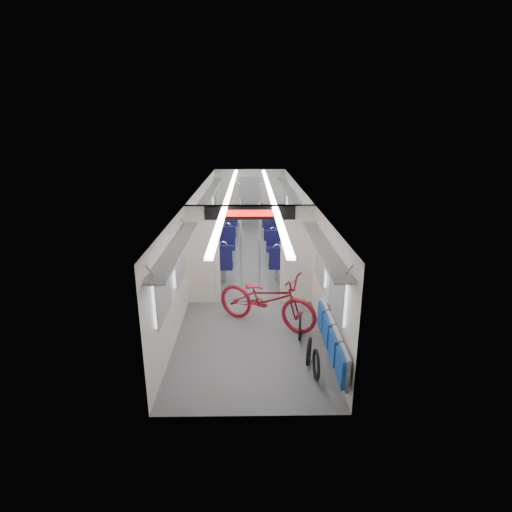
{
  "coord_description": "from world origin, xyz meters",
  "views": [
    {
      "loc": [
        0.01,
        -10.73,
        3.94
      ],
      "look_at": [
        0.14,
        -1.97,
        1.11
      ],
      "focal_mm": 28.0,
      "sensor_mm": 36.0,
      "label": 1
    }
  ],
  "objects_px": {
    "seat_bay_far_left": "(224,226)",
    "stanchion_far_left": "(240,219)",
    "bike_hoop_a": "(316,366)",
    "seat_bay_near_left": "(218,251)",
    "bike_hoop_c": "(300,329)",
    "stanchion_near_left": "(241,244)",
    "bicycle": "(266,299)",
    "bike_hoop_b": "(309,353)",
    "stanchion_far_right": "(260,220)",
    "stanchion_near_right": "(260,249)",
    "seat_bay_near_right": "(283,253)",
    "seat_bay_far_right": "(276,227)",
    "flip_bench": "(332,339)"
  },
  "relations": [
    {
      "from": "stanchion_near_left",
      "to": "stanchion_far_right",
      "type": "relative_size",
      "value": 1.0
    },
    {
      "from": "seat_bay_near_left",
      "to": "stanchion_far_left",
      "type": "distance_m",
      "value": 1.74
    },
    {
      "from": "stanchion_near_right",
      "to": "seat_bay_near_right",
      "type": "bearing_deg",
      "value": 67.51
    },
    {
      "from": "seat_bay_near_right",
      "to": "stanchion_far_right",
      "type": "relative_size",
      "value": 0.83
    },
    {
      "from": "bike_hoop_c",
      "to": "stanchion_near_left",
      "type": "xyz_separation_m",
      "value": [
        -1.19,
        2.72,
        0.92
      ]
    },
    {
      "from": "flip_bench",
      "to": "bike_hoop_b",
      "type": "height_order",
      "value": "flip_bench"
    },
    {
      "from": "seat_bay_near_left",
      "to": "stanchion_far_right",
      "type": "xyz_separation_m",
      "value": [
        1.24,
        1.34,
        0.59
      ]
    },
    {
      "from": "seat_bay_near_right",
      "to": "stanchion_far_left",
      "type": "bearing_deg",
      "value": 127.57
    },
    {
      "from": "seat_bay_near_left",
      "to": "seat_bay_far_left",
      "type": "distance_m",
      "value": 3.13
    },
    {
      "from": "stanchion_near_left",
      "to": "stanchion_far_right",
      "type": "height_order",
      "value": "same"
    },
    {
      "from": "bicycle",
      "to": "stanchion_far_right",
      "type": "bearing_deg",
      "value": 29.31
    },
    {
      "from": "seat_bay_far_right",
      "to": "stanchion_near_right",
      "type": "height_order",
      "value": "stanchion_near_right"
    },
    {
      "from": "bike_hoop_c",
      "to": "stanchion_far_right",
      "type": "relative_size",
      "value": 0.22
    },
    {
      "from": "seat_bay_near_right",
      "to": "stanchion_near_left",
      "type": "bearing_deg",
      "value": -132.97
    },
    {
      "from": "bicycle",
      "to": "seat_bay_near_left",
      "type": "bearing_deg",
      "value": 49.17
    },
    {
      "from": "bike_hoop_b",
      "to": "stanchion_far_right",
      "type": "xyz_separation_m",
      "value": [
        -0.71,
        6.27,
        0.92
      ]
    },
    {
      "from": "seat_bay_far_left",
      "to": "stanchion_far_right",
      "type": "height_order",
      "value": "stanchion_far_right"
    },
    {
      "from": "seat_bay_near_left",
      "to": "bike_hoop_a",
      "type": "bearing_deg",
      "value": -69.55
    },
    {
      "from": "stanchion_near_right",
      "to": "stanchion_far_right",
      "type": "relative_size",
      "value": 1.0
    },
    {
      "from": "seat_bay_near_right",
      "to": "stanchion_near_left",
      "type": "xyz_separation_m",
      "value": [
        -1.17,
        -1.25,
        0.63
      ]
    },
    {
      "from": "seat_bay_near_right",
      "to": "stanchion_near_right",
      "type": "height_order",
      "value": "stanchion_near_right"
    },
    {
      "from": "bicycle",
      "to": "stanchion_near_left",
      "type": "bearing_deg",
      "value": 44.05
    },
    {
      "from": "flip_bench",
      "to": "seat_bay_far_left",
      "type": "height_order",
      "value": "seat_bay_far_left"
    },
    {
      "from": "bike_hoop_c",
      "to": "stanchion_far_right",
      "type": "bearing_deg",
      "value": 96.89
    },
    {
      "from": "bike_hoop_a",
      "to": "seat_bay_far_right",
      "type": "xyz_separation_m",
      "value": [
        -0.13,
        8.24,
        0.33
      ]
    },
    {
      "from": "seat_bay_far_left",
      "to": "seat_bay_far_right",
      "type": "distance_m",
      "value": 1.89
    },
    {
      "from": "bike_hoop_c",
      "to": "stanchion_near_right",
      "type": "bearing_deg",
      "value": 107.9
    },
    {
      "from": "seat_bay_far_left",
      "to": "stanchion_far_left",
      "type": "xyz_separation_m",
      "value": [
        0.62,
        -1.61,
        0.61
      ]
    },
    {
      "from": "bike_hoop_a",
      "to": "bike_hoop_c",
      "type": "relative_size",
      "value": 1.02
    },
    {
      "from": "seat_bay_near_right",
      "to": "bike_hoop_b",
      "type": "bearing_deg",
      "value": -89.08
    },
    {
      "from": "bicycle",
      "to": "bike_hoop_c",
      "type": "height_order",
      "value": "bicycle"
    },
    {
      "from": "seat_bay_near_left",
      "to": "stanchion_far_left",
      "type": "relative_size",
      "value": 0.96
    },
    {
      "from": "seat_bay_far_right",
      "to": "stanchion_near_left",
      "type": "xyz_separation_m",
      "value": [
        -1.17,
        -4.23,
        0.59
      ]
    },
    {
      "from": "bike_hoop_a",
      "to": "bike_hoop_b",
      "type": "bearing_deg",
      "value": 97.23
    },
    {
      "from": "bike_hoop_b",
      "to": "stanchion_near_left",
      "type": "height_order",
      "value": "stanchion_near_left"
    },
    {
      "from": "seat_bay_far_left",
      "to": "stanchion_far_left",
      "type": "relative_size",
      "value": 0.89
    },
    {
      "from": "seat_bay_far_left",
      "to": "seat_bay_far_right",
      "type": "relative_size",
      "value": 0.92
    },
    {
      "from": "bike_hoop_a",
      "to": "stanchion_near_left",
      "type": "relative_size",
      "value": 0.23
    },
    {
      "from": "seat_bay_far_right",
      "to": "stanchion_far_right",
      "type": "xyz_separation_m",
      "value": [
        -0.63,
        -1.54,
        0.59
      ]
    },
    {
      "from": "bike_hoop_b",
      "to": "seat_bay_near_left",
      "type": "height_order",
      "value": "seat_bay_near_left"
    },
    {
      "from": "bike_hoop_a",
      "to": "seat_bay_far_right",
      "type": "height_order",
      "value": "seat_bay_far_right"
    },
    {
      "from": "flip_bench",
      "to": "stanchion_near_left",
      "type": "height_order",
      "value": "stanchion_near_left"
    },
    {
      "from": "stanchion_near_right",
      "to": "stanchion_far_right",
      "type": "xyz_separation_m",
      "value": [
        0.08,
        3.15,
        0.0
      ]
    },
    {
      "from": "seat_bay_near_left",
      "to": "seat_bay_far_left",
      "type": "bearing_deg",
      "value": 90.0
    },
    {
      "from": "bike_hoop_b",
      "to": "stanchion_far_left",
      "type": "height_order",
      "value": "stanchion_far_left"
    },
    {
      "from": "bike_hoop_b",
      "to": "stanchion_far_right",
      "type": "relative_size",
      "value": 0.22
    },
    {
      "from": "bike_hoop_c",
      "to": "seat_bay_far_right",
      "type": "height_order",
      "value": "seat_bay_far_right"
    },
    {
      "from": "bike_hoop_b",
      "to": "stanchion_far_left",
      "type": "xyz_separation_m",
      "value": [
        -1.33,
        6.46,
        0.92
      ]
    },
    {
      "from": "bike_hoop_a",
      "to": "seat_bay_near_left",
      "type": "distance_m",
      "value": 5.74
    },
    {
      "from": "bicycle",
      "to": "flip_bench",
      "type": "bearing_deg",
      "value": -119.48
    }
  ]
}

